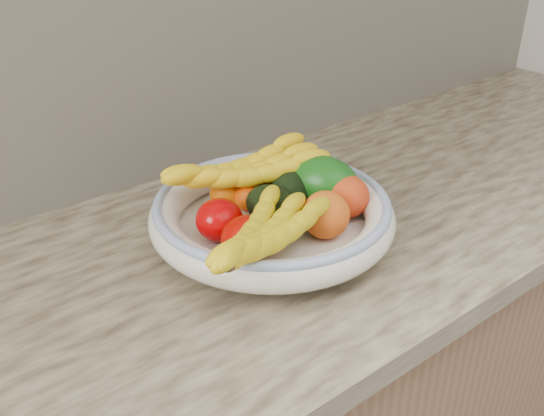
{
  "coord_description": "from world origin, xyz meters",
  "views": [
    {
      "loc": [
        -0.52,
        1.0,
        1.42
      ],
      "look_at": [
        0.0,
        1.66,
        0.96
      ],
      "focal_mm": 40.0,
      "sensor_mm": 36.0,
      "label": 1
    }
  ],
  "objects": [
    {
      "name": "peach_front",
      "position": [
        0.04,
        1.58,
        0.97
      ],
      "size": [
        0.09,
        0.09,
        0.07
      ],
      "primitive_type": "ellipsoid",
      "rotation": [
        0.0,
        0.0,
        -0.32
      ],
      "color": "orange",
      "rests_on": "fruit_bowl"
    },
    {
      "name": "clementine_back_mid",
      "position": [
        -0.0,
        1.72,
        0.95
      ],
      "size": [
        0.06,
        0.06,
        0.05
      ],
      "primitive_type": "ellipsoid",
      "rotation": [
        0.0,
        0.0,
        0.17
      ],
      "color": "#EA4F04",
      "rests_on": "fruit_bowl"
    },
    {
      "name": "fruit_bowl",
      "position": [
        0.0,
        1.66,
        0.95
      ],
      "size": [
        0.39,
        0.39,
        0.08
      ],
      "color": "silver",
      "rests_on": "kitchen_counter"
    },
    {
      "name": "avocado_right",
      "position": [
        0.06,
        1.68,
        0.96
      ],
      "size": [
        0.12,
        0.12,
        0.07
      ],
      "primitive_type": "ellipsoid",
      "rotation": [
        0.0,
        0.0,
        -0.9
      ],
      "color": "black",
      "rests_on": "fruit_bowl"
    },
    {
      "name": "green_mango",
      "position": [
        0.1,
        1.65,
        0.98
      ],
      "size": [
        0.15,
        0.16,
        0.11
      ],
      "primitive_type": "ellipsoid",
      "rotation": [
        0.0,
        0.31,
        0.39
      ],
      "color": "#0F510F",
      "rests_on": "fruit_bowl"
    },
    {
      "name": "clementine_back_right",
      "position": [
        0.04,
        1.75,
        0.95
      ],
      "size": [
        0.06,
        0.06,
        0.05
      ],
      "primitive_type": "ellipsoid",
      "rotation": [
        0.0,
        0.0,
        0.04
      ],
      "color": "#FF5805",
      "rests_on": "fruit_bowl"
    },
    {
      "name": "tomato_near_left",
      "position": [
        -0.09,
        1.61,
        0.96
      ],
      "size": [
        0.1,
        0.1,
        0.07
      ],
      "primitive_type": "ellipsoid",
      "rotation": [
        0.0,
        0.0,
        0.44
      ],
      "color": "#A60700",
      "rests_on": "fruit_bowl"
    },
    {
      "name": "peach_right",
      "position": [
        0.11,
        1.6,
        0.97
      ],
      "size": [
        0.09,
        0.09,
        0.07
      ],
      "primitive_type": "ellipsoid",
      "rotation": [
        0.0,
        0.0,
        0.4
      ],
      "color": "orange",
      "rests_on": "fruit_bowl"
    },
    {
      "name": "banana_bunch_back",
      "position": [
        0.0,
        1.74,
        0.99
      ],
      "size": [
        0.31,
        0.16,
        0.08
      ],
      "primitive_type": null,
      "rotation": [
        0.0,
        0.0,
        -0.19
      ],
      "color": "yellow",
      "rests_on": "fruit_bowl"
    },
    {
      "name": "tomato_left",
      "position": [
        -0.09,
        1.68,
        0.96
      ],
      "size": [
        0.09,
        0.09,
        0.07
      ],
      "primitive_type": "ellipsoid",
      "rotation": [
        0.0,
        0.0,
        0.28
      ],
      "color": "#B20002",
      "rests_on": "fruit_bowl"
    },
    {
      "name": "avocado_center",
      "position": [
        0.0,
        1.66,
        0.96
      ],
      "size": [
        0.09,
        0.11,
        0.07
      ],
      "primitive_type": "ellipsoid",
      "rotation": [
        0.0,
        0.0,
        0.24
      ],
      "color": "black",
      "rests_on": "fruit_bowl"
    },
    {
      "name": "banana_bunch_front",
      "position": [
        -0.09,
        1.57,
        0.98
      ],
      "size": [
        0.29,
        0.21,
        0.08
      ],
      "primitive_type": null,
      "rotation": [
        0.0,
        0.0,
        0.44
      ],
      "color": "yellow",
      "rests_on": "fruit_bowl"
    },
    {
      "name": "clementine_back_left",
      "position": [
        -0.02,
        1.76,
        0.95
      ],
      "size": [
        0.07,
        0.07,
        0.05
      ],
      "primitive_type": "ellipsoid",
      "rotation": [
        0.0,
        0.0,
        -0.38
      ],
      "color": "orange",
      "rests_on": "fruit_bowl"
    }
  ]
}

